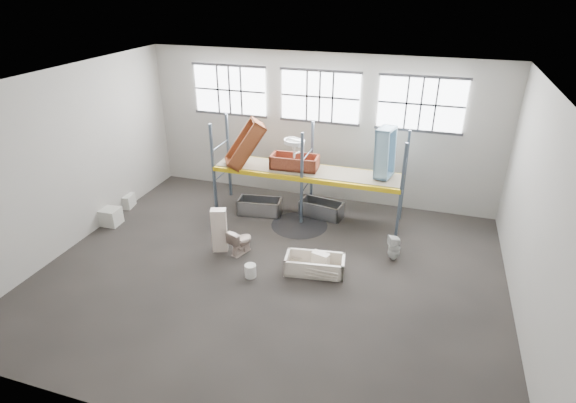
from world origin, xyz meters
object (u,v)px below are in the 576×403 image
at_px(steel_tub_right, 321,209).
at_px(blue_tub_upright, 385,153).
at_px(carton_near, 110,216).
at_px(rust_tub_flat, 295,162).
at_px(bathtub_beige, 315,264).
at_px(toilet_white, 394,248).
at_px(toilet_beige, 241,241).
at_px(bucket, 250,271).
at_px(cistern_tall, 220,230).
at_px(steel_tub_left, 260,206).

distance_m(steel_tub_right, blue_tub_upright, 2.85).
bearing_deg(carton_near, rust_tub_flat, 25.30).
xyz_separation_m(bathtub_beige, toilet_white, (1.94, 1.25, 0.14)).
height_order(bathtub_beige, toilet_beige, toilet_beige).
bearing_deg(bucket, toilet_beige, 124.73).
height_order(steel_tub_right, bucket, steel_tub_right).
xyz_separation_m(toilet_white, steel_tub_right, (-2.55, 1.94, -0.12)).
bearing_deg(toilet_beige, carton_near, 17.30).
bearing_deg(cistern_tall, rust_tub_flat, 45.41).
xyz_separation_m(toilet_beige, toilet_white, (4.20, 0.96, -0.01)).
height_order(toilet_beige, toilet_white, toilet_beige).
distance_m(rust_tub_flat, bucket, 4.18).
relative_size(toilet_beige, steel_tub_left, 0.54).
xyz_separation_m(rust_tub_flat, carton_near, (-5.36, -2.54, -1.55)).
bearing_deg(cistern_tall, steel_tub_left, 64.18).
bearing_deg(cistern_tall, blue_tub_upright, 16.40).
height_order(bathtub_beige, toilet_white, toilet_white).
bearing_deg(toilet_white, carton_near, -109.24).
height_order(toilet_beige, blue_tub_upright, blue_tub_upright).
distance_m(rust_tub_flat, carton_near, 6.13).
distance_m(bathtub_beige, cistern_tall, 2.91).
xyz_separation_m(toilet_white, carton_near, (-8.83, -0.66, -0.10)).
xyz_separation_m(steel_tub_left, rust_tub_flat, (1.07, 0.41, 1.56)).
relative_size(cistern_tall, steel_tub_right, 0.95).
xyz_separation_m(toilet_white, steel_tub_left, (-4.54, 1.47, -0.11)).
bearing_deg(rust_tub_flat, steel_tub_right, 3.90).
distance_m(cistern_tall, rust_tub_flat, 3.39).
height_order(toilet_white, blue_tub_upright, blue_tub_upright).
bearing_deg(rust_tub_flat, toilet_white, -28.43).
distance_m(bathtub_beige, steel_tub_right, 3.24).
bearing_deg(steel_tub_right, blue_tub_upright, 1.71).
distance_m(cistern_tall, carton_near, 4.05).
bearing_deg(rust_tub_flat, blue_tub_upright, 2.43).
relative_size(toilet_beige, carton_near, 1.22).
xyz_separation_m(toilet_beige, cistern_tall, (-0.61, -0.05, 0.27)).
xyz_separation_m(toilet_beige, rust_tub_flat, (0.73, 2.84, 1.44)).
distance_m(bathtub_beige, bucket, 1.72).
bearing_deg(steel_tub_right, cistern_tall, -127.44).
relative_size(steel_tub_left, blue_tub_upright, 0.92).
distance_m(toilet_white, carton_near, 8.85).
bearing_deg(cistern_tall, steel_tub_right, 32.92).
bearing_deg(bathtub_beige, toilet_white, 24.69).
distance_m(toilet_beige, cistern_tall, 0.67).
relative_size(toilet_white, carton_near, 1.19).
height_order(bathtub_beige, bucket, bathtub_beige).
distance_m(toilet_beige, steel_tub_left, 2.46).
bearing_deg(carton_near, cistern_tall, -5.01).
bearing_deg(steel_tub_right, carton_near, -157.52).
height_order(rust_tub_flat, carton_near, rust_tub_flat).
xyz_separation_m(steel_tub_left, carton_near, (-4.29, -2.13, 0.01)).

